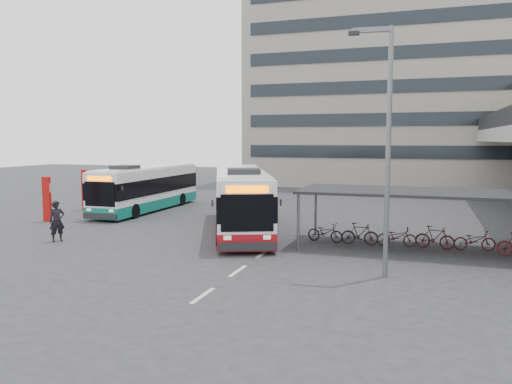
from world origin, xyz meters
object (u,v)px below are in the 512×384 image
(bus_teal, at_px, (147,189))
(pedestrian, at_px, (57,221))
(bus_main, at_px, (241,200))
(lamp_post, at_px, (385,137))

(bus_teal, distance_m, pedestrian, 10.60)
(bus_main, bearing_deg, lamp_post, -64.18)
(bus_main, xyz_separation_m, pedestrian, (-7.14, -5.37, -0.63))
(bus_teal, relative_size, pedestrian, 5.60)
(bus_teal, distance_m, lamp_post, 20.45)
(bus_main, relative_size, bus_teal, 1.08)
(bus_main, distance_m, bus_teal, 10.02)
(lamp_post, bearing_deg, bus_teal, 138.30)
(bus_main, height_order, pedestrian, bus_main)
(bus_main, xyz_separation_m, lamp_post, (7.71, -6.74, 3.24))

